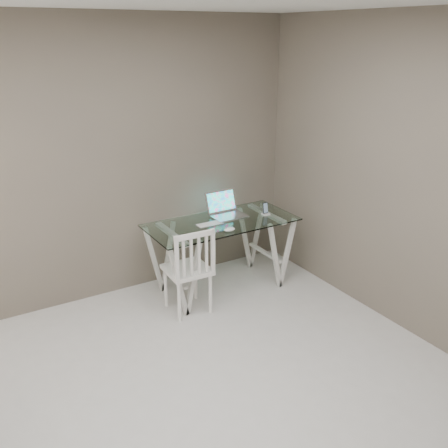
# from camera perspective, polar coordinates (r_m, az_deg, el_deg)

# --- Properties ---
(room) EXTENTS (4.50, 4.52, 2.71)m
(room) POSITION_cam_1_polar(r_m,az_deg,el_deg) (2.78, -0.64, 4.41)
(room) COLOR beige
(room) RESTS_ON ground
(desk) EXTENTS (1.50, 0.70, 0.75)m
(desk) POSITION_cam_1_polar(r_m,az_deg,el_deg) (5.12, -0.29, -3.54)
(desk) COLOR silver
(desk) RESTS_ON ground
(chair) EXTENTS (0.41, 0.41, 0.87)m
(chair) POSITION_cam_1_polar(r_m,az_deg,el_deg) (4.64, -3.87, -4.97)
(chair) COLOR white
(chair) RESTS_ON ground
(laptop) EXTENTS (0.34, 0.32, 0.24)m
(laptop) POSITION_cam_1_polar(r_m,az_deg,el_deg) (5.14, 0.17, 1.63)
(laptop) COLOR #B8B8BD
(laptop) RESTS_ON desk
(keyboard) EXTENTS (0.27, 0.12, 0.01)m
(keyboard) POSITION_cam_1_polar(r_m,az_deg,el_deg) (4.90, -1.68, -0.02)
(keyboard) COLOR silver
(keyboard) RESTS_ON desk
(mouse) EXTENTS (0.11, 0.07, 0.04)m
(mouse) POSITION_cam_1_polar(r_m,az_deg,el_deg) (4.73, 0.64, -0.62)
(mouse) COLOR white
(mouse) RESTS_ON desk
(phone_dock) EXTENTS (0.07, 0.07, 0.13)m
(phone_dock) POSITION_cam_1_polar(r_m,az_deg,el_deg) (5.17, 4.78, 1.44)
(phone_dock) COLOR white
(phone_dock) RESTS_ON desk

